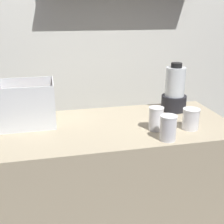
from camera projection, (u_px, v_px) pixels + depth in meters
counter at (112, 191)px, 1.77m from camera, size 1.40×0.64×0.90m
back_wall_unit at (91, 46)px, 2.21m from camera, size 2.60×0.24×2.50m
carrot_display_bin at (28, 111)px, 1.62m from camera, size 0.31×0.25×0.25m
blender_pitcher at (174, 91)px, 1.83m from camera, size 0.16×0.16×0.31m
juice_cup_orange_far_left at (156, 120)px, 1.54m from camera, size 0.08×0.08×0.13m
juice_cup_pomegranate_left at (168, 129)px, 1.42m from camera, size 0.09×0.09×0.13m
juice_cup_orange_middle at (191, 120)px, 1.55m from camera, size 0.09×0.09×0.12m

